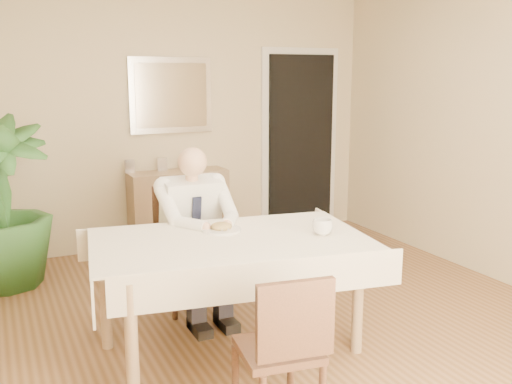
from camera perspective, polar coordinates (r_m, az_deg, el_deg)
name	(u,v)px	position (r m, az deg, el deg)	size (l,w,h in m)	color
room	(280,148)	(3.61, 2.37, 4.43)	(5.00, 5.02, 2.60)	brown
doorway	(300,142)	(6.53, 4.44, 4.97)	(0.96, 0.07, 2.10)	silver
mirror	(171,95)	(5.90, -8.47, 9.53)	(0.86, 0.04, 0.76)	silver
dining_table	(230,251)	(3.60, -2.61, -5.93)	(1.86, 1.26, 0.75)	#8C704F
chair_far	(186,238)	(4.43, -7.01, -4.61)	(0.49, 0.49, 0.92)	#482919
chair_near	(285,344)	(2.90, 2.91, -14.96)	(0.43, 0.44, 0.82)	#482919
seated_man	(198,225)	(4.12, -5.80, -3.35)	(0.48, 0.72, 1.24)	white
plate	(221,230)	(3.74, -3.49, -3.78)	(0.26, 0.26, 0.02)	white
food	(221,226)	(3.73, -3.49, -3.46)	(0.14, 0.14, 0.06)	olive
knife	(231,229)	(3.69, -2.57, -3.69)	(0.01, 0.01, 0.13)	silver
fork	(219,230)	(3.66, -3.72, -3.82)	(0.01, 0.01, 0.13)	silver
coffee_mug	(322,227)	(3.66, 6.66, -3.50)	(0.13, 0.13, 0.10)	white
sideboard	(179,209)	(5.91, -7.72, -1.72)	(0.99, 0.34, 0.80)	#8C704F
photo_frame_left	(130,166)	(5.77, -12.52, 2.51)	(0.10, 0.02, 0.14)	silver
photo_frame_center	(162,164)	(5.84, -9.37, 2.73)	(0.10, 0.02, 0.14)	silver
photo_frame_right	(186,164)	(5.87, -6.97, 2.84)	(0.10, 0.02, 0.14)	silver
potted_palm	(0,203)	(5.16, -24.19, -1.00)	(0.80, 0.80, 1.43)	#295823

